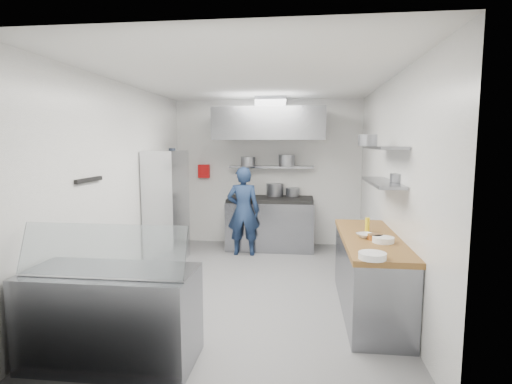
# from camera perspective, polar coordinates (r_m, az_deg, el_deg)

# --- Properties ---
(floor) EXTENTS (5.00, 5.00, 0.00)m
(floor) POSITION_cam_1_polar(r_m,az_deg,el_deg) (5.65, -0.73, -13.46)
(floor) COLOR slate
(floor) RESTS_ON ground
(ceiling) EXTENTS (5.00, 5.00, 0.00)m
(ceiling) POSITION_cam_1_polar(r_m,az_deg,el_deg) (5.35, -0.78, 15.89)
(ceiling) COLOR silver
(ceiling) RESTS_ON wall_back
(wall_back) EXTENTS (3.60, 2.80, 0.02)m
(wall_back) POSITION_cam_1_polar(r_m,az_deg,el_deg) (7.80, 1.63, 2.79)
(wall_back) COLOR white
(wall_back) RESTS_ON floor
(wall_front) EXTENTS (3.60, 2.80, 0.02)m
(wall_front) POSITION_cam_1_polar(r_m,az_deg,el_deg) (2.89, -7.22, -4.54)
(wall_front) COLOR white
(wall_front) RESTS_ON floor
(wall_left) EXTENTS (2.80, 5.00, 0.02)m
(wall_left) POSITION_cam_1_polar(r_m,az_deg,el_deg) (5.83, -18.58, 1.00)
(wall_left) COLOR white
(wall_left) RESTS_ON floor
(wall_right) EXTENTS (2.80, 5.00, 0.02)m
(wall_right) POSITION_cam_1_polar(r_m,az_deg,el_deg) (5.39, 18.58, 0.53)
(wall_right) COLOR white
(wall_right) RESTS_ON floor
(gas_range) EXTENTS (1.60, 0.80, 0.90)m
(gas_range) POSITION_cam_1_polar(r_m,az_deg,el_deg) (7.52, 2.10, -4.67)
(gas_range) COLOR gray
(gas_range) RESTS_ON floor
(cooktop) EXTENTS (1.57, 0.78, 0.06)m
(cooktop) POSITION_cam_1_polar(r_m,az_deg,el_deg) (7.44, 2.11, -1.05)
(cooktop) COLOR black
(cooktop) RESTS_ON gas_range
(stock_pot_left) EXTENTS (0.29, 0.29, 0.20)m
(stock_pot_left) POSITION_cam_1_polar(r_m,az_deg,el_deg) (7.54, -1.45, 0.05)
(stock_pot_left) COLOR slate
(stock_pot_left) RESTS_ON cooktop
(stock_pot_mid) EXTENTS (0.32, 0.32, 0.24)m
(stock_pot_mid) POSITION_cam_1_polar(r_m,az_deg,el_deg) (7.69, 2.70, 0.34)
(stock_pot_mid) COLOR slate
(stock_pot_mid) RESTS_ON cooktop
(stock_pot_right) EXTENTS (0.26, 0.26, 0.16)m
(stock_pot_right) POSITION_cam_1_polar(r_m,az_deg,el_deg) (7.67, 5.25, -0.00)
(stock_pot_right) COLOR slate
(stock_pot_right) RESTS_ON cooktop
(over_range_shelf) EXTENTS (1.60, 0.30, 0.04)m
(over_range_shelf) POSITION_cam_1_polar(r_m,az_deg,el_deg) (7.62, 2.28, 3.60)
(over_range_shelf) COLOR gray
(over_range_shelf) RESTS_ON wall_back
(shelf_pot_a) EXTENTS (0.27, 0.27, 0.18)m
(shelf_pot_a) POSITION_cam_1_polar(r_m,az_deg,el_deg) (7.48, -1.14, 4.38)
(shelf_pot_a) COLOR slate
(shelf_pot_a) RESTS_ON over_range_shelf
(shelf_pot_b) EXTENTS (0.30, 0.30, 0.22)m
(shelf_pot_b) POSITION_cam_1_polar(r_m,az_deg,el_deg) (7.42, 4.40, 4.49)
(shelf_pot_b) COLOR slate
(shelf_pot_b) RESTS_ON over_range_shelf
(extractor_hood) EXTENTS (1.90, 1.15, 0.55)m
(extractor_hood) POSITION_cam_1_polar(r_m,az_deg,el_deg) (7.20, 2.05, 9.61)
(extractor_hood) COLOR gray
(extractor_hood) RESTS_ON wall_back
(hood_duct) EXTENTS (0.55, 0.55, 0.24)m
(hood_duct) POSITION_cam_1_polar(r_m,az_deg,el_deg) (7.45, 2.21, 12.45)
(hood_duct) COLOR slate
(hood_duct) RESTS_ON extractor_hood
(red_firebox) EXTENTS (0.22, 0.10, 0.26)m
(red_firebox) POSITION_cam_1_polar(r_m,az_deg,el_deg) (7.94, -7.44, 2.96)
(red_firebox) COLOR red
(red_firebox) RESTS_ON wall_back
(chef) EXTENTS (0.59, 0.41, 1.57)m
(chef) POSITION_cam_1_polar(r_m,az_deg,el_deg) (7.03, -1.83, -2.74)
(chef) COLOR #172746
(chef) RESTS_ON floor
(wire_rack) EXTENTS (0.50, 0.90, 1.85)m
(wire_rack) POSITION_cam_1_polar(r_m,az_deg,el_deg) (6.73, -12.62, -2.12)
(wire_rack) COLOR silver
(wire_rack) RESTS_ON floor
(rack_bin_a) EXTENTS (0.17, 0.21, 0.19)m
(rack_bin_a) POSITION_cam_1_polar(r_m,az_deg,el_deg) (6.81, -12.43, -3.08)
(rack_bin_a) COLOR white
(rack_bin_a) RESTS_ON wire_rack
(rack_bin_b) EXTENTS (0.14, 0.18, 0.16)m
(rack_bin_b) POSITION_cam_1_polar(r_m,az_deg,el_deg) (7.02, -11.75, 1.36)
(rack_bin_b) COLOR yellow
(rack_bin_b) RESTS_ON wire_rack
(rack_jar) EXTENTS (0.11, 0.11, 0.18)m
(rack_jar) POSITION_cam_1_polar(r_m,az_deg,el_deg) (6.81, -11.90, 5.40)
(rack_jar) COLOR black
(rack_jar) RESTS_ON wire_rack
(knife_strip) EXTENTS (0.04, 0.55, 0.05)m
(knife_strip) POSITION_cam_1_polar(r_m,az_deg,el_deg) (5.01, -22.76, 1.61)
(knife_strip) COLOR black
(knife_strip) RESTS_ON wall_left
(prep_counter_base) EXTENTS (0.62, 2.00, 0.84)m
(prep_counter_base) POSITION_cam_1_polar(r_m,az_deg,el_deg) (4.96, 15.88, -11.52)
(prep_counter_base) COLOR gray
(prep_counter_base) RESTS_ON floor
(prep_counter_top) EXTENTS (0.65, 2.04, 0.06)m
(prep_counter_top) POSITION_cam_1_polar(r_m,az_deg,el_deg) (4.84, 16.06, -6.46)
(prep_counter_top) COLOR brown
(prep_counter_top) RESTS_ON prep_counter_base
(plate_stack_a) EXTENTS (0.26, 0.26, 0.06)m
(plate_stack_a) POSITION_cam_1_polar(r_m,az_deg,el_deg) (3.92, 16.29, -8.74)
(plate_stack_a) COLOR white
(plate_stack_a) RESTS_ON prep_counter_top
(plate_stack_b) EXTENTS (0.23, 0.23, 0.06)m
(plate_stack_b) POSITION_cam_1_polar(r_m,az_deg,el_deg) (4.58, 17.71, -6.52)
(plate_stack_b) COLOR white
(plate_stack_b) RESTS_ON prep_counter_top
(copper_pan) EXTENTS (0.17, 0.17, 0.06)m
(copper_pan) POSITION_cam_1_polar(r_m,az_deg,el_deg) (4.68, 16.65, -6.18)
(copper_pan) COLOR #C47937
(copper_pan) RESTS_ON prep_counter_top
(squeeze_bottle) EXTENTS (0.06, 0.06, 0.18)m
(squeeze_bottle) POSITION_cam_1_polar(r_m,az_deg,el_deg) (5.01, 15.62, -4.57)
(squeeze_bottle) COLOR yellow
(squeeze_bottle) RESTS_ON prep_counter_top
(mixing_bowl) EXTENTS (0.26, 0.26, 0.05)m
(mixing_bowl) POSITION_cam_1_polar(r_m,az_deg,el_deg) (4.75, 15.38, -6.01)
(mixing_bowl) COLOR white
(mixing_bowl) RESTS_ON prep_counter_top
(wall_shelf_lower) EXTENTS (0.30, 1.30, 0.04)m
(wall_shelf_lower) POSITION_cam_1_polar(r_m,az_deg,el_deg) (5.06, 17.54, 1.31)
(wall_shelf_lower) COLOR gray
(wall_shelf_lower) RESTS_ON wall_right
(wall_shelf_upper) EXTENTS (0.30, 1.30, 0.04)m
(wall_shelf_upper) POSITION_cam_1_polar(r_m,az_deg,el_deg) (5.03, 17.72, 6.07)
(wall_shelf_upper) COLOR gray
(wall_shelf_upper) RESTS_ON wall_right
(shelf_pot_c) EXTENTS (0.20, 0.20, 0.10)m
(shelf_pot_c) POSITION_cam_1_polar(r_m,az_deg,el_deg) (4.94, 19.75, 1.91)
(shelf_pot_c) COLOR slate
(shelf_pot_c) RESTS_ON wall_shelf_lower
(shelf_pot_d) EXTENTS (0.23, 0.23, 0.14)m
(shelf_pot_d) POSITION_cam_1_polar(r_m,az_deg,el_deg) (5.21, 15.67, 7.15)
(shelf_pot_d) COLOR slate
(shelf_pot_d) RESTS_ON wall_shelf_upper
(display_case) EXTENTS (1.50, 0.70, 0.85)m
(display_case) POSITION_cam_1_polar(r_m,az_deg,el_deg) (3.97, -19.89, -16.39)
(display_case) COLOR gray
(display_case) RESTS_ON floor
(display_glass) EXTENTS (1.47, 0.19, 0.42)m
(display_glass) POSITION_cam_1_polar(r_m,az_deg,el_deg) (3.66, -21.16, -7.77)
(display_glass) COLOR silver
(display_glass) RESTS_ON display_case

